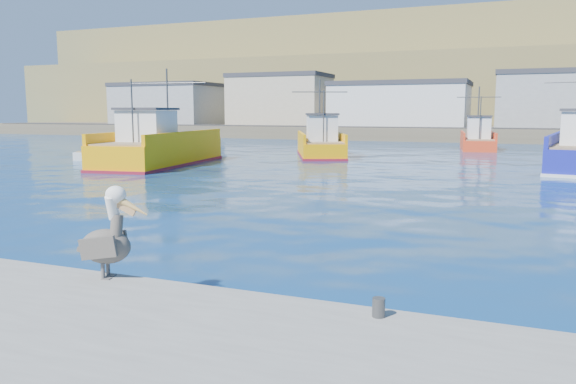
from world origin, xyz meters
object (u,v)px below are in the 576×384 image
at_px(boat_orange, 478,139).
at_px(trawler_yellow_a, 159,149).
at_px(skiff_left, 101,157).
at_px(pelican, 108,239).
at_px(trawler_yellow_b, 321,145).

bearing_deg(boat_orange, trawler_yellow_a, -128.72).
relative_size(trawler_yellow_a, skiff_left, 3.24).
height_order(boat_orange, pelican, boat_orange).
distance_m(boat_orange, pelican, 48.46).
relative_size(trawler_yellow_a, trawler_yellow_b, 1.28).
height_order(trawler_yellow_b, pelican, trawler_yellow_b).
distance_m(trawler_yellow_a, skiff_left, 6.34).
bearing_deg(trawler_yellow_a, skiff_left, 167.33).
bearing_deg(skiff_left, pelican, -49.61).
bearing_deg(trawler_yellow_a, trawler_yellow_b, 53.97).
height_order(skiff_left, pelican, pelican).
bearing_deg(boat_orange, trawler_yellow_b, -130.81).
relative_size(boat_orange, skiff_left, 2.00).
bearing_deg(skiff_left, trawler_yellow_a, -12.67).
relative_size(trawler_yellow_a, pelican, 7.39).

